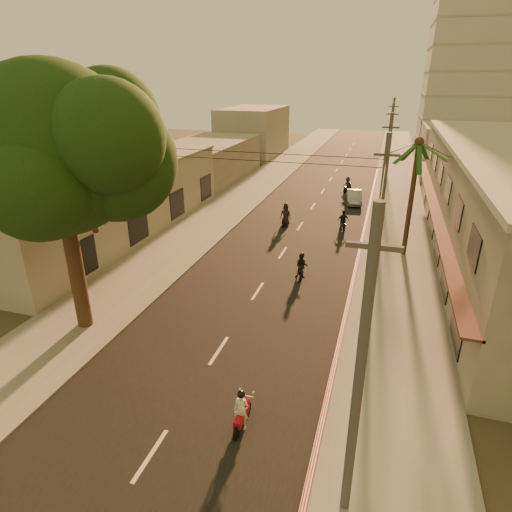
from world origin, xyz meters
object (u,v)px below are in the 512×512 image
at_px(scooter_red, 242,411).
at_px(scooter_mid_a, 302,266).
at_px(broadleaf_tree, 65,151).
at_px(scooter_far_b, 348,185).
at_px(scooter_far_a, 286,216).
at_px(scooter_mid_b, 343,221).
at_px(parked_car, 354,197).
at_px(palm_tree, 418,149).

distance_m(scooter_red, scooter_mid_a, 12.49).
relative_size(broadleaf_tree, scooter_far_b, 7.18).
height_order(scooter_red, scooter_far_a, scooter_far_a).
distance_m(scooter_mid_a, scooter_mid_b, 9.72).
distance_m(scooter_far_a, scooter_far_b, 12.98).
bearing_deg(scooter_mid_a, scooter_far_a, 103.09).
xyz_separation_m(broadleaf_tree, scooter_far_b, (9.13, 30.13, -7.70)).
relative_size(broadleaf_tree, scooter_red, 7.39).
bearing_deg(scooter_red, scooter_far_a, 101.12).
relative_size(scooter_far_b, parked_car, 0.43).
distance_m(broadleaf_tree, scooter_far_a, 20.01).
xyz_separation_m(scooter_red, scooter_mid_a, (-0.42, 12.49, 0.04)).
xyz_separation_m(scooter_red, scooter_mid_b, (0.98, 22.10, 0.05)).
height_order(scooter_mid_b, scooter_far_b, scooter_far_b).
height_order(scooter_red, scooter_mid_b, scooter_mid_b).
height_order(palm_tree, scooter_far_b, palm_tree).
relative_size(broadleaf_tree, scooter_far_a, 6.25).
xyz_separation_m(broadleaf_tree, scooter_mid_a, (8.63, 8.36, -7.74)).
xyz_separation_m(scooter_mid_a, parked_car, (1.55, 17.74, -0.12)).
bearing_deg(scooter_mid_a, palm_tree, 36.59).
xyz_separation_m(scooter_far_a, scooter_far_b, (3.72, 12.44, -0.07)).
bearing_deg(scooter_mid_b, scooter_far_a, 167.45).
height_order(broadleaf_tree, scooter_far_b, broadleaf_tree).
height_order(palm_tree, scooter_red, palm_tree).
xyz_separation_m(scooter_mid_a, scooter_far_a, (-3.22, 9.33, 0.11)).
relative_size(broadleaf_tree, parked_car, 3.09).
bearing_deg(scooter_far_a, scooter_mid_b, 2.44).
relative_size(broadleaf_tree, scooter_mid_a, 7.29).
xyz_separation_m(broadleaf_tree, palm_tree, (14.61, 13.86, -1.33)).
bearing_deg(palm_tree, parked_car, 109.88).
height_order(broadleaf_tree, parked_car, broadleaf_tree).
bearing_deg(scooter_mid_a, scooter_red, -94.02).
distance_m(scooter_red, scooter_far_a, 22.12).
xyz_separation_m(broadleaf_tree, parked_car, (10.18, 26.10, -7.85)).
bearing_deg(scooter_far_b, palm_tree, -49.73).
bearing_deg(scooter_mid_b, scooter_red, -108.70).
bearing_deg(palm_tree, scooter_mid_a, -137.45).
bearing_deg(scooter_mid_a, parked_car, 79.04).
bearing_deg(scooter_far_a, palm_tree, -23.79).
height_order(broadleaf_tree, scooter_mid_b, broadleaf_tree).
relative_size(scooter_mid_b, parked_car, 0.42).
bearing_deg(broadleaf_tree, scooter_red, -24.48).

